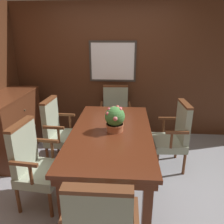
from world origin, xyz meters
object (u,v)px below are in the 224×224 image
chair_head_far (115,111)px  chair_left_far (58,129)px  dining_table (111,137)px  sideboard_cabinet (11,126)px  potted_plant (115,118)px  chair_left_near (34,162)px  chair_right_far (175,134)px

chair_head_far → chair_left_far: size_ratio=1.00×
dining_table → sideboard_cabinet: size_ratio=1.51×
dining_table → chair_left_far: chair_left_far is taller
dining_table → chair_head_far: bearing=90.7°
potted_plant → sideboard_cabinet: bearing=161.1°
chair_left_near → chair_right_far: bearing=-58.2°
chair_head_far → potted_plant: potted_plant is taller
dining_table → chair_left_far: bearing=151.3°
chair_left_near → sideboard_cabinet: bearing=43.7°
chair_right_far → sideboard_cabinet: (-2.56, 0.18, -0.02)m
dining_table → chair_left_far: size_ratio=1.94×
chair_left_near → potted_plant: 1.08m
chair_right_far → sideboard_cabinet: size_ratio=0.78×
chair_right_far → potted_plant: (-0.85, -0.41, 0.38)m
potted_plant → sideboard_cabinet: potted_plant is taller
chair_left_far → potted_plant: potted_plant is taller
chair_right_far → chair_head_far: (-0.92, 0.94, 0.00)m
dining_table → chair_head_far: 1.36m
chair_left_far → sideboard_cabinet: size_ratio=0.78×
chair_right_far → chair_left_far: 1.75m
dining_table → chair_left_far: 0.98m
chair_head_far → potted_plant: (0.06, -1.35, 0.38)m
potted_plant → chair_head_far: bearing=92.7°
chair_right_far → chair_left_far: bearing=-94.4°
chair_left_near → sideboard_cabinet: sideboard_cabinet is taller
dining_table → chair_right_far: 1.00m
chair_head_far → potted_plant: size_ratio=3.04×
chair_left_near → chair_left_far: bearing=5.6°
dining_table → sideboard_cabinet: bearing=160.3°
chair_left_near → chair_left_far: 0.91m
potted_plant → chair_left_near: bearing=-153.3°
chair_left_far → dining_table: bearing=-115.3°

